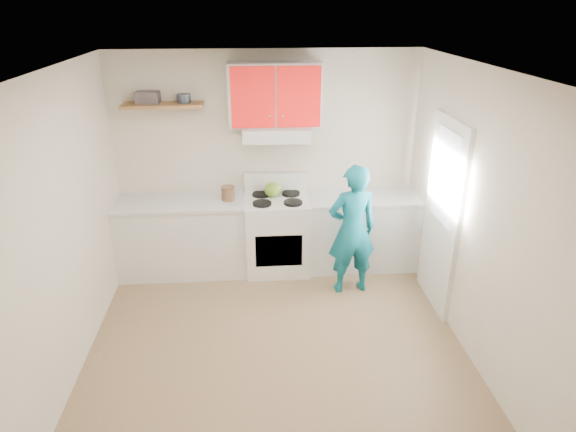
{
  "coord_description": "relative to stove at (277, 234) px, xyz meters",
  "views": [
    {
      "loc": [
        -0.21,
        -3.89,
        3.09
      ],
      "look_at": [
        0.15,
        0.55,
        1.15
      ],
      "focal_mm": 30.98,
      "sensor_mm": 36.0,
      "label": 1
    }
  ],
  "objects": [
    {
      "name": "floor",
      "position": [
        -0.1,
        -1.57,
        -0.46
      ],
      "size": [
        3.8,
        3.8,
        0.0
      ],
      "primitive_type": "plane",
      "color": "brown",
      "rests_on": "ground"
    },
    {
      "name": "ceiling",
      "position": [
        -0.1,
        -1.57,
        2.14
      ],
      "size": [
        3.6,
        3.8,
        0.04
      ],
      "primitive_type": "cube",
      "color": "white",
      "rests_on": "floor"
    },
    {
      "name": "back_wall",
      "position": [
        -0.1,
        0.32,
        0.84
      ],
      "size": [
        3.6,
        0.04,
        2.6
      ],
      "primitive_type": "cube",
      "color": "beige",
      "rests_on": "floor"
    },
    {
      "name": "front_wall",
      "position": [
        -0.1,
        -3.47,
        0.84
      ],
      "size": [
        3.6,
        0.04,
        2.6
      ],
      "primitive_type": "cube",
      "color": "beige",
      "rests_on": "floor"
    },
    {
      "name": "left_wall",
      "position": [
        -1.9,
        -1.57,
        0.84
      ],
      "size": [
        0.04,
        3.8,
        2.6
      ],
      "primitive_type": "cube",
      "color": "beige",
      "rests_on": "floor"
    },
    {
      "name": "right_wall",
      "position": [
        1.7,
        -1.57,
        0.84
      ],
      "size": [
        0.04,
        3.8,
        2.6
      ],
      "primitive_type": "cube",
      "color": "beige",
      "rests_on": "floor"
    },
    {
      "name": "door",
      "position": [
        1.68,
        -0.88,
        0.56
      ],
      "size": [
        0.05,
        0.85,
        2.05
      ],
      "primitive_type": "cube",
      "color": "white",
      "rests_on": "floor"
    },
    {
      "name": "door_glass",
      "position": [
        1.65,
        -0.88,
        0.99
      ],
      "size": [
        0.01,
        0.55,
        0.95
      ],
      "primitive_type": "cube",
      "color": "white",
      "rests_on": "door"
    },
    {
      "name": "counter_left",
      "position": [
        -1.14,
        0.02,
        -0.01
      ],
      "size": [
        1.52,
        0.6,
        0.9
      ],
      "primitive_type": "cube",
      "color": "silver",
      "rests_on": "floor"
    },
    {
      "name": "counter_right",
      "position": [
        1.04,
        0.02,
        -0.01
      ],
      "size": [
        1.32,
        0.6,
        0.9
      ],
      "primitive_type": "cube",
      "color": "silver",
      "rests_on": "floor"
    },
    {
      "name": "stove",
      "position": [
        0.0,
        0.0,
        0.0
      ],
      "size": [
        0.76,
        0.65,
        0.92
      ],
      "primitive_type": "cube",
      "color": "white",
      "rests_on": "floor"
    },
    {
      "name": "range_hood",
      "position": [
        0.0,
        0.1,
        1.24
      ],
      "size": [
        0.76,
        0.44,
        0.15
      ],
      "primitive_type": "cube",
      "color": "silver",
      "rests_on": "back_wall"
    },
    {
      "name": "upper_cabinets",
      "position": [
        0.0,
        0.16,
        1.66
      ],
      "size": [
        1.02,
        0.33,
        0.7
      ],
      "primitive_type": "cube",
      "color": "red",
      "rests_on": "back_wall"
    },
    {
      "name": "shelf",
      "position": [
        -1.25,
        0.18,
        1.56
      ],
      "size": [
        0.9,
        0.3,
        0.04
      ],
      "primitive_type": "cube",
      "color": "brown",
      "rests_on": "back_wall"
    },
    {
      "name": "books",
      "position": [
        -1.41,
        0.2,
        1.64
      ],
      "size": [
        0.26,
        0.2,
        0.13
      ],
      "primitive_type": "cube",
      "rotation": [
        0.0,
        0.0,
        -0.06
      ],
      "color": "#443C3E",
      "rests_on": "shelf"
    },
    {
      "name": "tin",
      "position": [
        -1.02,
        0.21,
        1.63
      ],
      "size": [
        0.18,
        0.18,
        0.1
      ],
      "primitive_type": "cylinder",
      "rotation": [
        0.0,
        0.0,
        -0.19
      ],
      "color": "#333D4C",
      "rests_on": "shelf"
    },
    {
      "name": "kettle",
      "position": [
        -0.04,
        0.1,
        0.55
      ],
      "size": [
        0.26,
        0.26,
        0.18
      ],
      "primitive_type": "ellipsoid",
      "rotation": [
        0.0,
        0.0,
        -0.29
      ],
      "color": "olive",
      "rests_on": "stove"
    },
    {
      "name": "crock",
      "position": [
        -0.57,
        0.04,
        0.53
      ],
      "size": [
        0.19,
        0.19,
        0.19
      ],
      "primitive_type": "cylinder",
      "rotation": [
        0.0,
        0.0,
        -0.3
      ],
      "color": "#4F3622",
      "rests_on": "counter_left"
    },
    {
      "name": "cutting_board",
      "position": [
        0.68,
        -0.06,
        0.45
      ],
      "size": [
        0.31,
        0.27,
        0.02
      ],
      "primitive_type": "cube",
      "rotation": [
        0.0,
        0.0,
        -0.31
      ],
      "color": "olive",
      "rests_on": "counter_right"
    },
    {
      "name": "silicone_mat",
      "position": [
        1.3,
        -0.06,
        0.44
      ],
      "size": [
        0.31,
        0.26,
        0.01
      ],
      "primitive_type": "cube",
      "rotation": [
        0.0,
        0.0,
        -0.08
      ],
      "color": "red",
      "rests_on": "counter_right"
    },
    {
      "name": "person",
      "position": [
        0.8,
        -0.57,
        0.3
      ],
      "size": [
        0.59,
        0.42,
        1.51
      ],
      "primitive_type": "imported",
      "rotation": [
        0.0,
        0.0,
        3.26
      ],
      "color": "#0D6679",
      "rests_on": "floor"
    }
  ]
}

